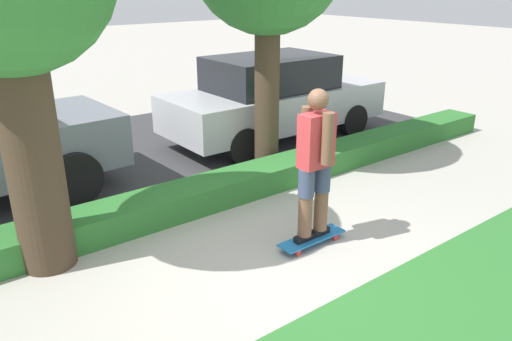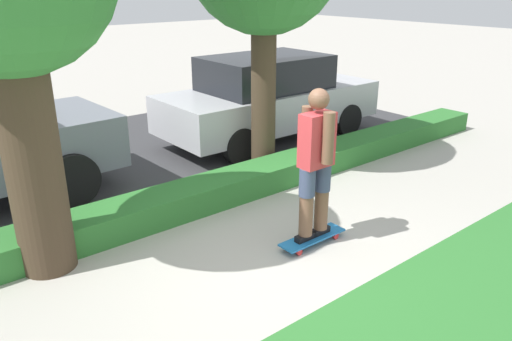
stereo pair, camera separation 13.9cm
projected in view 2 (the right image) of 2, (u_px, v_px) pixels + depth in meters
name	position (u px, v px, depth m)	size (l,w,h in m)	color
ground_plane	(275.00, 255.00, 5.59)	(60.00, 60.00, 0.00)	#ADA89E
street_asphalt	(116.00, 158.00, 8.64)	(12.66, 5.00, 0.01)	#38383A
hedge_row	(197.00, 196.00, 6.69)	(12.66, 0.60, 0.35)	#2D702D
skateboard	(312.00, 238.00, 5.81)	(0.88, 0.24, 0.09)	#1E6BAD
skater_person	(316.00, 162.00, 5.48)	(0.51, 0.45, 1.74)	black
parked_car_middle	(269.00, 97.00, 9.42)	(4.30, 1.78, 1.59)	#B7B7BC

